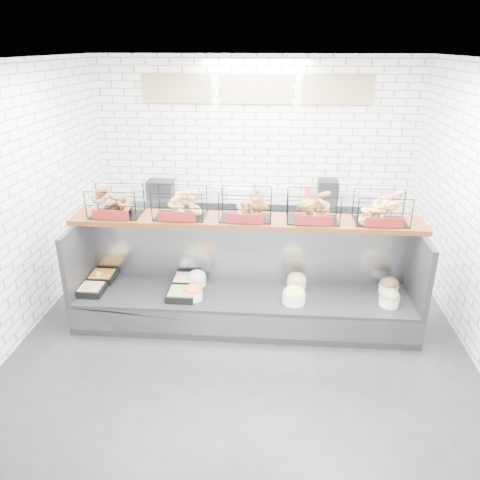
{
  "coord_description": "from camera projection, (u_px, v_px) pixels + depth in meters",
  "views": [
    {
      "loc": [
        0.34,
        -4.57,
        3.14
      ],
      "look_at": [
        -0.06,
        0.45,
        1.01
      ],
      "focal_mm": 35.0,
      "sensor_mm": 36.0,
      "label": 1
    }
  ],
  "objects": [
    {
      "name": "bagel_shelf",
      "position": [
        246.0,
        208.0,
        5.38
      ],
      "size": [
        4.1,
        0.5,
        0.4
      ],
      "color": "#421E0E",
      "rests_on": "display_case"
    },
    {
      "name": "room_shell",
      "position": [
        247.0,
        149.0,
        5.19
      ],
      "size": [
        5.02,
        5.51,
        3.01
      ],
      "color": "white",
      "rests_on": "ground"
    },
    {
      "name": "prep_counter",
      "position": [
        253.0,
        224.0,
        7.49
      ],
      "size": [
        4.0,
        0.6,
        1.2
      ],
      "color": "#93969B",
      "rests_on": "ground"
    },
    {
      "name": "ground",
      "position": [
        242.0,
        335.0,
        5.44
      ],
      "size": [
        5.5,
        5.5,
        0.0
      ],
      "primitive_type": "plane",
      "color": "black",
      "rests_on": "ground"
    },
    {
      "name": "display_case",
      "position": [
        244.0,
        296.0,
        5.63
      ],
      "size": [
        4.0,
        0.9,
        1.2
      ],
      "color": "black",
      "rests_on": "ground"
    }
  ]
}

